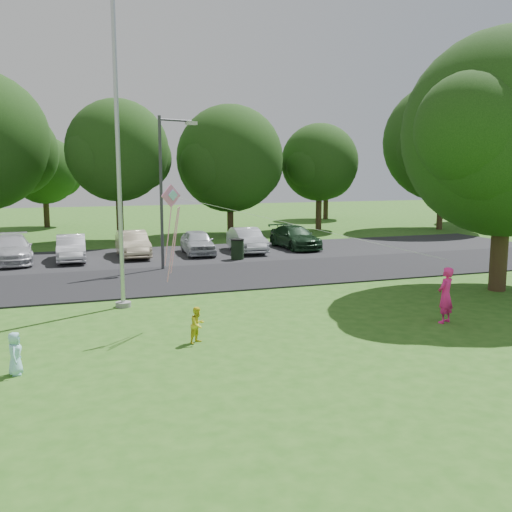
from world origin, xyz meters
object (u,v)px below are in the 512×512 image
object	(u,v)px
flagpole	(119,178)
trash_can	(237,250)
street_lamp	(166,179)
child_blue	(15,354)
woman	(446,295)
kite	(179,213)
child_yellow	(198,325)
big_tree	(506,138)

from	to	relation	value
flagpole	trash_can	distance (m)	10.90
street_lamp	child_blue	bearing A→B (deg)	-132.14
woman	kite	bearing A→B (deg)	-39.40
child_yellow	kite	world-z (taller)	kite
kite	street_lamp	bearing A→B (deg)	55.52
woman	child_blue	size ratio (longest dim) A/B	1.73
trash_can	child_yellow	bearing A→B (deg)	-112.05
woman	trash_can	bearing A→B (deg)	-105.06
child_blue	trash_can	bearing A→B (deg)	-27.61
woman	kite	size ratio (longest dim) A/B	0.21
street_lamp	woman	size ratio (longest dim) A/B	4.11
trash_can	street_lamp	bearing A→B (deg)	-158.67
trash_can	big_tree	distance (m)	13.13
flagpole	child_blue	xyz separation A→B (m)	(-2.93, -5.57, -3.69)
street_lamp	child_yellow	size ratio (longest dim) A/B	7.11
street_lamp	trash_can	xyz separation A→B (m)	(3.72, 1.45, -3.51)
child_blue	kite	size ratio (longest dim) A/B	0.12
child_yellow	kite	size ratio (longest dim) A/B	0.12
big_tree	woman	size ratio (longest dim) A/B	5.72
flagpole	street_lamp	bearing A→B (deg)	67.29
trash_can	kite	world-z (taller)	kite
flagpole	child_blue	world-z (taller)	flagpole
flagpole	woman	bearing A→B (deg)	-30.88
flagpole	child_blue	bearing A→B (deg)	-117.75
trash_can	woman	size ratio (longest dim) A/B	0.65
trash_can	woman	bearing A→B (deg)	-80.84
child_yellow	child_blue	bearing A→B (deg)	155.42
trash_can	child_yellow	size ratio (longest dim) A/B	1.13
trash_can	child_blue	bearing A→B (deg)	-124.67
street_lamp	trash_can	bearing A→B (deg)	4.27
street_lamp	child_yellow	bearing A→B (deg)	-114.19
flagpole	trash_can	bearing A→B (deg)	51.09
flagpole	child_yellow	distance (m)	6.07
child_yellow	kite	xyz separation A→B (m)	(-0.11, 1.49, 2.77)
street_lamp	woman	bearing A→B (deg)	-80.52
flagpole	child_blue	distance (m)	7.29
flagpole	woman	world-z (taller)	flagpole
kite	child_blue	bearing A→B (deg)	-175.28
street_lamp	kite	world-z (taller)	street_lamp
big_tree	kite	bearing A→B (deg)	-174.97
child_blue	child_yellow	bearing A→B (deg)	-70.47
kite	big_tree	bearing A→B (deg)	-20.58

